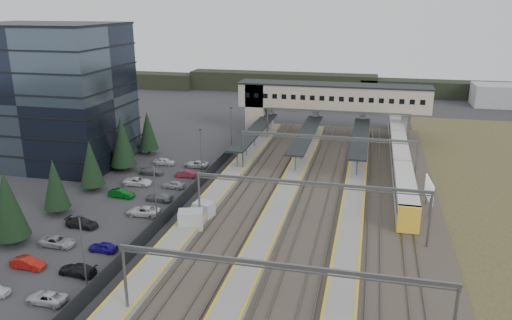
% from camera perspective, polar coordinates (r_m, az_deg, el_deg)
% --- Properties ---
extents(ground, '(220.00, 220.00, 0.00)m').
position_cam_1_polar(ground, '(71.94, -2.78, -4.97)').
color(ground, '#2B2B2D').
rests_on(ground, ground).
extents(office_building, '(24.30, 18.30, 24.30)m').
position_cam_1_polar(office_building, '(94.65, -22.39, 6.91)').
color(office_building, '#3A4855').
rests_on(office_building, ground).
extents(conifer_row, '(4.42, 49.82, 9.50)m').
position_cam_1_polar(conifer_row, '(75.85, -19.87, -0.94)').
color(conifer_row, black).
rests_on(conifer_row, ground).
extents(car_park, '(10.65, 44.38, 1.29)m').
position_cam_1_polar(car_park, '(71.40, -14.69, -5.21)').
color(car_park, silver).
rests_on(car_park, ground).
extents(lampposts, '(0.50, 53.25, 8.07)m').
position_cam_1_polar(lampposts, '(74.01, -8.53, -0.92)').
color(lampposts, slate).
rests_on(lampposts, ground).
extents(fence, '(0.08, 90.00, 2.00)m').
position_cam_1_polar(fence, '(77.89, -6.39, -2.48)').
color(fence, '#26282B').
rests_on(fence, ground).
extents(relay_cabin_near, '(3.60, 3.07, 2.55)m').
position_cam_1_polar(relay_cabin_near, '(63.93, -7.47, -6.85)').
color(relay_cabin_near, '#A6AAAC').
rests_on(relay_cabin_near, ground).
extents(relay_cabin_far, '(2.82, 2.52, 2.23)m').
position_cam_1_polar(relay_cabin_far, '(67.19, -5.98, -5.70)').
color(relay_cabin_far, '#A6AAAC').
rests_on(relay_cabin_far, ground).
extents(rail_corridor, '(34.00, 90.00, 0.92)m').
position_cam_1_polar(rail_corridor, '(74.59, 5.21, -3.95)').
color(rail_corridor, '#3E3730').
rests_on(rail_corridor, ground).
extents(canopies, '(23.10, 30.00, 3.28)m').
position_cam_1_polar(canopies, '(94.56, 5.77, 3.00)').
color(canopies, black).
rests_on(canopies, ground).
extents(footbridge, '(40.40, 6.40, 11.20)m').
position_cam_1_polar(footbridge, '(108.18, 7.28, 6.97)').
color(footbridge, beige).
rests_on(footbridge, ground).
extents(gantries, '(28.40, 62.28, 7.17)m').
position_cam_1_polar(gantries, '(70.52, 7.25, -0.37)').
color(gantries, slate).
rests_on(gantries, ground).
extents(train, '(2.78, 57.99, 3.49)m').
position_cam_1_polar(train, '(91.35, 16.08, 0.61)').
color(train, silver).
rests_on(train, ground).
extents(billboard, '(0.61, 5.53, 4.62)m').
position_cam_1_polar(billboard, '(71.91, 19.18, -3.35)').
color(billboard, slate).
rests_on(billboard, ground).
extents(treeline_far, '(170.00, 19.00, 7.00)m').
position_cam_1_polar(treeline_far, '(158.13, 15.08, 8.00)').
color(treeline_far, black).
rests_on(treeline_far, ground).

